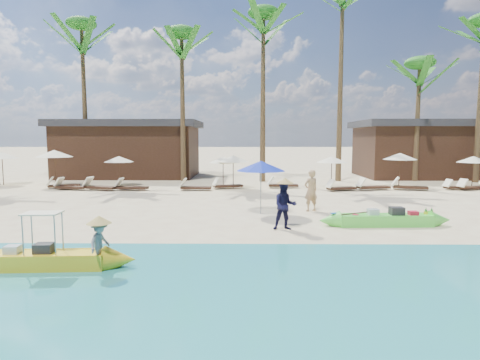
{
  "coord_description": "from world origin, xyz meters",
  "views": [
    {
      "loc": [
        0.96,
        -13.55,
        2.99
      ],
      "look_at": [
        0.75,
        2.0,
        1.35
      ],
      "focal_mm": 30.0,
      "sensor_mm": 36.0,
      "label": 1
    }
  ],
  "objects_px": {
    "blue_umbrella": "(261,166)",
    "tourist": "(311,191)",
    "yellow_canoe": "(36,260)",
    "green_canoe": "(385,219)"
  },
  "relations": [
    {
      "from": "green_canoe",
      "to": "yellow_canoe",
      "type": "height_order",
      "value": "yellow_canoe"
    },
    {
      "from": "yellow_canoe",
      "to": "blue_umbrella",
      "type": "bearing_deg",
      "value": 48.06
    },
    {
      "from": "blue_umbrella",
      "to": "tourist",
      "type": "bearing_deg",
      "value": 15.07
    },
    {
      "from": "yellow_canoe",
      "to": "tourist",
      "type": "relative_size",
      "value": 2.97
    },
    {
      "from": "yellow_canoe",
      "to": "tourist",
      "type": "distance_m",
      "value": 10.55
    },
    {
      "from": "green_canoe",
      "to": "tourist",
      "type": "xyz_separation_m",
      "value": [
        -2.09,
        2.74,
        0.63
      ]
    },
    {
      "from": "green_canoe",
      "to": "blue_umbrella",
      "type": "bearing_deg",
      "value": 150.12
    },
    {
      "from": "blue_umbrella",
      "to": "yellow_canoe",
      "type": "bearing_deg",
      "value": -128.3
    },
    {
      "from": "yellow_canoe",
      "to": "blue_umbrella",
      "type": "xyz_separation_m",
      "value": [
        5.41,
        6.85,
        1.68
      ]
    },
    {
      "from": "green_canoe",
      "to": "tourist",
      "type": "relative_size",
      "value": 2.97
    }
  ]
}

